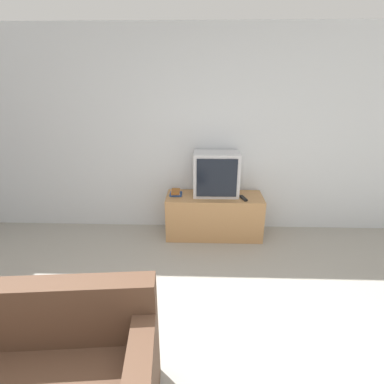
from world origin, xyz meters
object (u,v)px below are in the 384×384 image
Objects in this scene: book_stack at (176,193)px; television at (216,174)px; tv_stand at (214,216)px; remote_on_stand at (243,198)px.

television is at bearing 3.72° from book_stack.
tv_stand is 0.56m from television.
remote_on_stand is at bearing -24.48° from television.
book_stack reaches higher than tv_stand.
television is 2.88× the size of book_stack.
television is at bearing 74.15° from tv_stand.
television reaches higher than tv_stand.
remote_on_stand is at bearing -8.05° from book_stack.
book_stack is (-0.50, 0.02, 0.31)m from tv_stand.
remote_on_stand is (0.86, -0.12, -0.02)m from book_stack.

